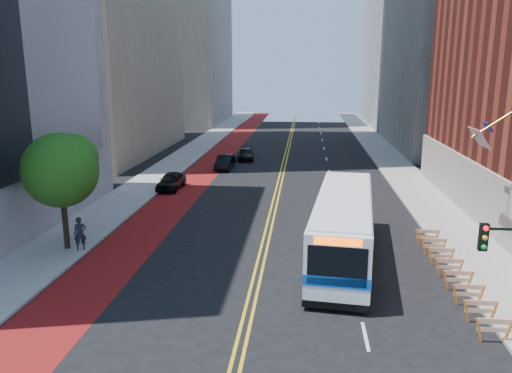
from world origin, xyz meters
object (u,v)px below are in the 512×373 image
object	(u,v)px
street_tree	(62,167)
transit_bus	(343,225)
car_c	(246,154)
pedestrian	(80,234)
car_b	(225,162)
car_a	(171,181)

from	to	relation	value
street_tree	transit_bus	size ratio (longest dim) A/B	0.50
car_c	pedestrian	xyz separation A→B (m)	(-5.86, -30.62, 0.46)
car_b	pedestrian	size ratio (longest dim) A/B	2.33
transit_bus	pedestrian	size ratio (longest dim) A/B	7.03
car_a	car_c	size ratio (longest dim) A/B	0.98
street_tree	car_a	size ratio (longest dim) A/B	1.54
street_tree	pedestrian	bearing A→B (deg)	-13.62
car_b	pedestrian	xyz separation A→B (m)	(-4.34, -25.03, 0.37)
street_tree	car_a	xyz separation A→B (m)	(1.94, 15.38, -4.17)
pedestrian	car_a	bearing A→B (deg)	61.47
car_b	street_tree	bearing A→B (deg)	-100.37
street_tree	car_c	bearing A→B (deg)	77.56
street_tree	pedestrian	world-z (taller)	street_tree
pedestrian	street_tree	bearing A→B (deg)	141.89
car_b	car_c	bearing A→B (deg)	76.16
car_b	pedestrian	world-z (taller)	pedestrian
street_tree	transit_bus	distance (m)	15.98
street_tree	car_a	bearing A→B (deg)	82.80
car_b	car_c	xyz separation A→B (m)	(1.53, 5.59, -0.09)
transit_bus	car_c	distance (m)	31.43
transit_bus	pedestrian	xyz separation A→B (m)	(-14.85, -0.53, -0.79)
car_a	car_c	distance (m)	15.77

